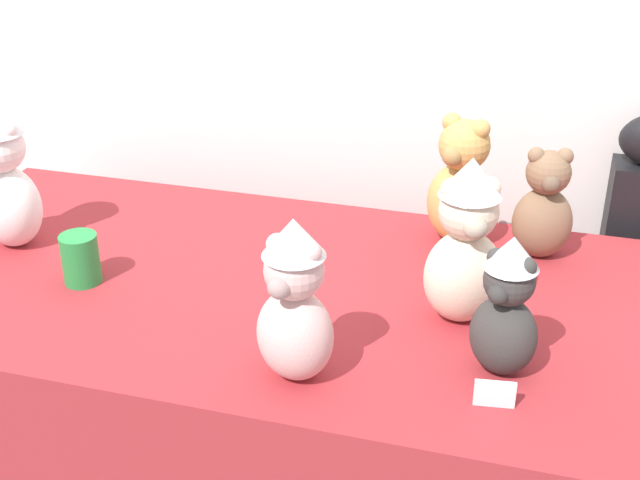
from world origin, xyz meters
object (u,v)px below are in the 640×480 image
at_px(teddy_bear_blush, 294,303).
at_px(teddy_bear_charcoal, 506,308).
at_px(teddy_bear_mocha, 544,207).
at_px(teddy_bear_cream, 466,244).
at_px(display_table, 320,429).
at_px(teddy_bear_snow, 4,177).
at_px(party_cup_green, 81,259).
at_px(teddy_bear_honey, 461,185).

relative_size(teddy_bear_blush, teddy_bear_charcoal, 1.15).
height_order(teddy_bear_mocha, teddy_bear_cream, teddy_bear_cream).
distance_m(display_table, teddy_bear_charcoal, 0.67).
distance_m(teddy_bear_snow, party_cup_green, 0.29).
relative_size(teddy_bear_blush, party_cup_green, 2.84).
relative_size(teddy_bear_cream, party_cup_green, 3.12).
xyz_separation_m(teddy_bear_honey, teddy_bear_cream, (0.05, -0.34, 0.02)).
height_order(teddy_bear_blush, teddy_bear_honey, teddy_bear_blush).
height_order(teddy_bear_blush, teddy_bear_cream, teddy_bear_cream).
distance_m(teddy_bear_blush, teddy_bear_honey, 0.65).
xyz_separation_m(teddy_bear_blush, teddy_bear_honey, (0.21, 0.61, -0.01)).
xyz_separation_m(teddy_bear_charcoal, party_cup_green, (-0.89, 0.09, -0.08)).
bearing_deg(teddy_bear_blush, teddy_bear_charcoal, 32.36).
relative_size(teddy_bear_mocha, teddy_bear_snow, 0.75).
relative_size(teddy_bear_snow, party_cup_green, 3.17).
xyz_separation_m(teddy_bear_charcoal, teddy_bear_cream, (-0.09, 0.16, 0.03)).
height_order(teddy_bear_honey, teddy_bear_charcoal, teddy_bear_honey).
bearing_deg(display_table, party_cup_green, -168.52).
relative_size(display_table, teddy_bear_snow, 5.69).
xyz_separation_m(teddy_bear_mocha, teddy_bear_charcoal, (-0.04, -0.48, 0.01)).
xyz_separation_m(teddy_bear_mocha, teddy_bear_snow, (-1.18, -0.28, 0.05)).
relative_size(display_table, teddy_bear_honey, 6.45).
distance_m(teddy_bear_blush, teddy_bear_snow, 0.85).
distance_m(teddy_bear_mocha, teddy_bear_cream, 0.35).
height_order(teddy_bear_snow, party_cup_green, teddy_bear_snow).
height_order(display_table, party_cup_green, party_cup_green).
height_order(teddy_bear_mocha, teddy_bear_snow, teddy_bear_snow).
xyz_separation_m(display_table, teddy_bear_honey, (0.25, 0.31, 0.51)).
height_order(teddy_bear_mocha, party_cup_green, teddy_bear_mocha).
xyz_separation_m(teddy_bear_honey, teddy_bear_charcoal, (0.14, -0.50, -0.01)).
distance_m(teddy_bear_mocha, teddy_bear_charcoal, 0.48).
bearing_deg(teddy_bear_blush, teddy_bear_honey, 85.55).
relative_size(teddy_bear_mocha, party_cup_green, 2.37).
xyz_separation_m(teddy_bear_blush, teddy_bear_snow, (-0.79, 0.31, 0.02)).
relative_size(display_table, party_cup_green, 18.05).
distance_m(teddy_bear_blush, party_cup_green, 0.59).
bearing_deg(teddy_bear_blush, party_cup_green, 173.76).
xyz_separation_m(display_table, party_cup_green, (-0.50, -0.10, 0.43)).
bearing_deg(teddy_bear_blush, teddy_bear_snow, 172.30).
bearing_deg(teddy_bear_cream, teddy_bear_mocha, 45.45).
height_order(teddy_bear_honey, teddy_bear_cream, teddy_bear_cream).
bearing_deg(teddy_bear_mocha, teddy_bear_honey, 163.11).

